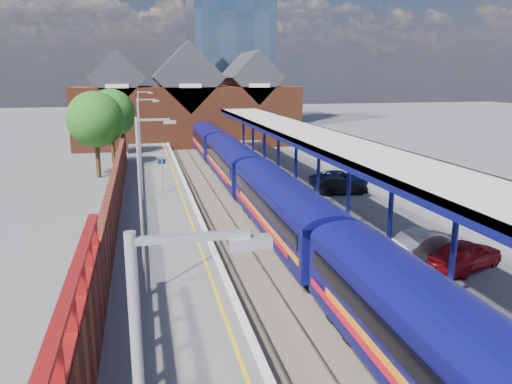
# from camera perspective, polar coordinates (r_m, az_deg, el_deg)

# --- Properties ---
(ground) EXTENTS (240.00, 240.00, 0.00)m
(ground) POSITION_cam_1_polar(r_m,az_deg,el_deg) (44.30, -4.40, 0.79)
(ground) COLOR #5B5B5E
(ground) RESTS_ON ground
(ballast_bed) EXTENTS (6.00, 76.00, 0.06)m
(ballast_bed) POSITION_cam_1_polar(r_m,az_deg,el_deg) (34.72, -1.92, -2.62)
(ballast_bed) COLOR #473D33
(ballast_bed) RESTS_ON ground
(rails) EXTENTS (4.51, 76.00, 0.14)m
(rails) POSITION_cam_1_polar(r_m,az_deg,el_deg) (34.70, -1.92, -2.48)
(rails) COLOR slate
(rails) RESTS_ON ground
(left_platform) EXTENTS (5.00, 76.00, 1.00)m
(left_platform) POSITION_cam_1_polar(r_m,az_deg,el_deg) (34.02, -11.06, -2.38)
(left_platform) COLOR #565659
(left_platform) RESTS_ON ground
(right_platform) EXTENTS (6.00, 76.00, 1.00)m
(right_platform) POSITION_cam_1_polar(r_m,az_deg,el_deg) (36.18, 7.44, -1.30)
(right_platform) COLOR #565659
(right_platform) RESTS_ON ground
(coping_left) EXTENTS (0.30, 76.00, 0.05)m
(coping_left) POSITION_cam_1_polar(r_m,az_deg,el_deg) (34.03, -7.15, -1.31)
(coping_left) COLOR silver
(coping_left) RESTS_ON left_platform
(coping_right) EXTENTS (0.30, 76.00, 0.05)m
(coping_right) POSITION_cam_1_polar(r_m,az_deg,el_deg) (35.18, 3.11, -0.74)
(coping_right) COLOR silver
(coping_right) RESTS_ON right_platform
(yellow_line) EXTENTS (0.14, 76.00, 0.01)m
(yellow_line) POSITION_cam_1_polar(r_m,az_deg,el_deg) (33.98, -8.15, -1.40)
(yellow_line) COLOR yellow
(yellow_line) RESTS_ON left_platform
(train) EXTENTS (2.94, 65.92, 3.45)m
(train) POSITION_cam_1_polar(r_m,az_deg,el_deg) (36.80, -0.38, 1.65)
(train) COLOR #0B0B53
(train) RESTS_ON ground
(canopy) EXTENTS (4.50, 52.00, 4.48)m
(canopy) POSITION_cam_1_polar(r_m,az_deg,el_deg) (36.95, 5.86, 6.54)
(canopy) COLOR #0F115C
(canopy) RESTS_ON right_platform
(lamp_post_b) EXTENTS (1.48, 0.18, 7.00)m
(lamp_post_b) POSITION_cam_1_polar(r_m,az_deg,el_deg) (19.33, -12.65, -0.58)
(lamp_post_b) COLOR #A5A8AA
(lamp_post_b) RESTS_ON left_platform
(lamp_post_c) EXTENTS (1.48, 0.18, 7.00)m
(lamp_post_c) POSITION_cam_1_polar(r_m,az_deg,el_deg) (35.09, -12.92, 5.50)
(lamp_post_c) COLOR #A5A8AA
(lamp_post_c) RESTS_ON left_platform
(lamp_post_d) EXTENTS (1.48, 0.18, 7.00)m
(lamp_post_d) POSITION_cam_1_polar(r_m,az_deg,el_deg) (51.00, -13.03, 7.80)
(lamp_post_d) COLOR #A5A8AA
(lamp_post_d) RESTS_ON left_platform
(platform_sign) EXTENTS (0.55, 0.08, 2.50)m
(platform_sign) POSITION_cam_1_polar(r_m,az_deg,el_deg) (37.45, -10.68, 2.51)
(platform_sign) COLOR #A5A8AA
(platform_sign) RESTS_ON left_platform
(brick_wall) EXTENTS (0.35, 50.00, 3.86)m
(brick_wall) POSITION_cam_1_polar(r_m,az_deg,el_deg) (27.32, -16.19, -2.27)
(brick_wall) COLOR maroon
(brick_wall) RESTS_ON left_platform
(station_building) EXTENTS (30.00, 12.12, 13.78)m
(station_building) POSITION_cam_1_polar(r_m,az_deg,el_deg) (71.20, -7.92, 9.82)
(station_building) COLOR maroon
(station_building) RESTS_ON ground
(glass_tower) EXTENTS (14.20, 14.20, 40.30)m
(glass_tower) POSITION_cam_1_polar(r_m,az_deg,el_deg) (94.84, -3.10, 19.67)
(glass_tower) COLOR slate
(glass_tower) RESTS_ON ground
(tree_near) EXTENTS (5.20, 5.20, 8.10)m
(tree_near) POSITION_cam_1_polar(r_m,az_deg,el_deg) (49.05, -17.74, 7.74)
(tree_near) COLOR #382314
(tree_near) RESTS_ON ground
(tree_far) EXTENTS (5.20, 5.20, 8.10)m
(tree_far) POSITION_cam_1_polar(r_m,az_deg,el_deg) (56.94, -16.11, 8.52)
(tree_far) COLOR #382314
(tree_far) RESTS_ON ground
(parked_car_red) EXTENTS (4.29, 3.01, 1.36)m
(parked_car_red) POSITION_cam_1_polar(r_m,az_deg,el_deg) (24.39, 22.84, -6.56)
(parked_car_red) COLOR maroon
(parked_car_red) RESTS_ON right_platform
(parked_car_silver) EXTENTS (4.29, 2.87, 1.34)m
(parked_car_silver) POSITION_cam_1_polar(r_m,az_deg,el_deg) (25.29, 18.81, -5.55)
(parked_car_silver) COLOR #B7B7BC
(parked_car_silver) RESTS_ON right_platform
(parked_car_dark) EXTENTS (4.16, 1.93, 1.18)m
(parked_car_dark) POSITION_cam_1_polar(r_m,az_deg,el_deg) (37.08, 9.72, 0.70)
(parked_car_dark) COLOR black
(parked_car_dark) RESTS_ON right_platform
(parked_car_blue) EXTENTS (4.94, 2.75, 1.31)m
(parked_car_blue) POSITION_cam_1_polar(r_m,az_deg,el_deg) (39.24, 9.57, 1.49)
(parked_car_blue) COLOR navy
(parked_car_blue) RESTS_ON right_platform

